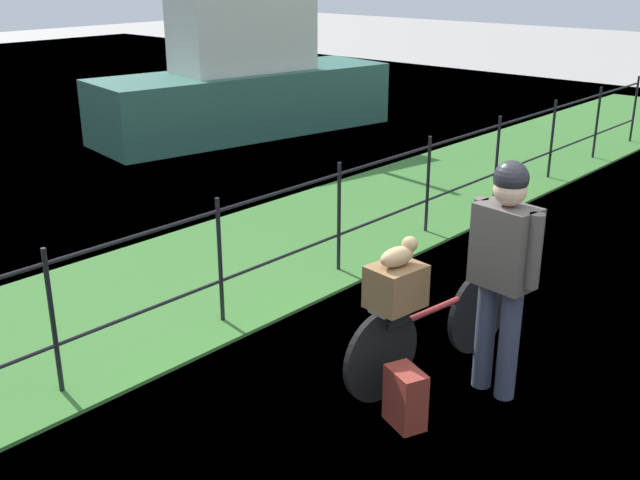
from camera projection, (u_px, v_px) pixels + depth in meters
ground_plane at (464, 432)px, 4.93m from camera, size 60.00×60.00×0.00m
grass_strip at (160, 293)px, 6.95m from camera, size 27.00×2.40×0.03m
iron_fence at (220, 253)px, 6.19m from camera, size 18.04×0.04×1.10m
bicycle_main at (431, 331)px, 5.50m from camera, size 1.72×0.29×0.67m
wooden_crate at (396, 286)px, 5.10m from camera, size 0.39×0.33×0.30m
terrier_dog at (400, 254)px, 5.04m from camera, size 0.32×0.17×0.18m
cyclist_person at (504, 260)px, 5.06m from camera, size 0.31×0.54×1.68m
backpack_on_paving at (405, 398)px, 4.95m from camera, size 0.27×0.33×0.40m
moored_boat_mid at (244, 81)px, 13.11m from camera, size 5.50×2.52×4.13m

